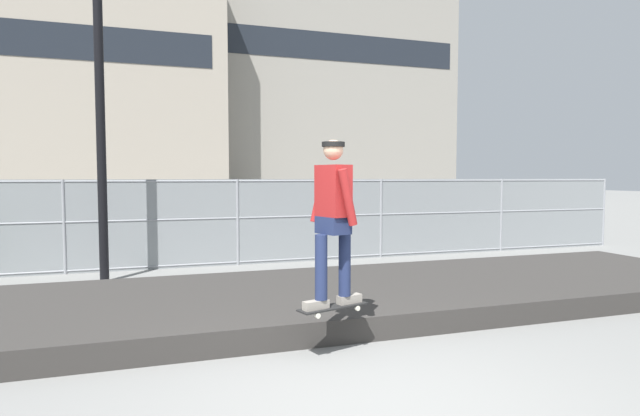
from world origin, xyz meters
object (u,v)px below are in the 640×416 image
Objects in this scene: skateboard at (333,307)px; street_lamp at (99,48)px; parked_car_near at (52,220)px; skater at (333,212)px.

street_lamp is at bearing 118.73° from skateboard.
skater is at bearing -64.83° from parked_car_near.
parked_car_near reaches higher than skateboard.
street_lamp reaches higher than skater.
skateboard is at bearing -61.27° from street_lamp.
skater is (0.00, 0.00, 1.01)m from skateboard.
street_lamp is at bearing 118.73° from skater.
street_lamp reaches higher than skateboard.
skater is 0.39× the size of parked_car_near.
skateboard is at bearing -93.58° from skater.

